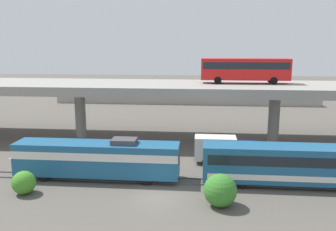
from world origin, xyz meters
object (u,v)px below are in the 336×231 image
object	(u,v)px
transit_bus_on_overpass	(245,68)
parked_car_0	(239,91)
train_coach_lead	(316,164)
service_truck_west	(223,149)
train_locomotive	(89,157)
parked_car_4	(160,90)
parked_car_5	(212,92)
parked_car_3	(205,90)
parked_car_2	(254,93)
parked_car_1	(150,92)

from	to	relation	value
transit_bus_on_overpass	parked_car_0	world-z (taller)	transit_bus_on_overpass
train_coach_lead	service_truck_west	size ratio (longest dim) A/B	3.11
train_coach_lead	transit_bus_on_overpass	distance (m)	19.54
train_locomotive	train_coach_lead	world-z (taller)	train_locomotive
train_coach_lead	parked_car_4	world-z (taller)	train_coach_lead
parked_car_0	parked_car_4	world-z (taller)	same
train_locomotive	service_truck_west	size ratio (longest dim) A/B	2.56
parked_car_5	parked_car_3	bearing A→B (deg)	-53.32
train_coach_lead	parked_car_2	distance (m)	48.78
parked_car_4	parked_car_2	bearing A→B (deg)	170.71
parked_car_3	parked_car_5	world-z (taller)	same
transit_bus_on_overpass	parked_car_0	bearing A→B (deg)	-94.52
parked_car_3	parked_car_2	bearing A→B (deg)	159.10
parked_car_2	parked_car_5	size ratio (longest dim) A/B	1.14
transit_bus_on_overpass	parked_car_1	size ratio (longest dim) A/B	2.83
train_coach_lead	parked_car_2	world-z (taller)	train_coach_lead
parked_car_0	service_truck_west	bearing A→B (deg)	-97.49
train_coach_lead	parked_car_1	xyz separation A→B (m)	(-22.86, 49.43, 0.24)
parked_car_0	parked_car_1	bearing A→B (deg)	-171.42
service_truck_west	parked_car_1	bearing A→B (deg)	108.55
train_locomotive	service_truck_west	distance (m)	14.85
train_locomotive	parked_car_0	world-z (taller)	train_locomotive
transit_bus_on_overpass	parked_car_0	distance (m)	36.26
parked_car_4	transit_bus_on_overpass	bearing A→B (deg)	114.58
train_coach_lead	service_truck_west	xyz separation A→B (m)	(-8.31, 6.09, -0.53)
transit_bus_on_overpass	parked_car_4	bearing A→B (deg)	-65.42
parked_car_2	parked_car_5	distance (m)	9.59
parked_car_1	parked_car_2	distance (m)	23.74
parked_car_2	parked_car_3	distance (m)	11.80
transit_bus_on_overpass	parked_car_3	size ratio (longest dim) A/B	2.55
parked_car_1	parked_car_2	xyz separation A→B (m)	(23.73, -0.65, 0.00)
parked_car_2	parked_car_3	world-z (taller)	same
train_coach_lead	parked_car_1	size ratio (longest dim) A/B	4.99
train_locomotive	service_truck_west	xyz separation A→B (m)	(13.53, 6.09, -0.55)
transit_bus_on_overpass	parked_car_3	world-z (taller)	transit_bus_on_overpass
transit_bus_on_overpass	parked_car_2	bearing A→B (deg)	-100.53
train_locomotive	parked_car_5	world-z (taller)	train_locomotive
parked_car_1	parked_car_4	world-z (taller)	same
parked_car_1	parked_car_5	distance (m)	14.41
train_locomotive	transit_bus_on_overpass	world-z (taller)	transit_bus_on_overpass
parked_car_3	service_truck_west	bearing A→B (deg)	92.24
train_coach_lead	parked_car_5	world-z (taller)	train_coach_lead
parked_car_5	train_locomotive	bearing A→B (deg)	75.28
parked_car_2	parked_car_4	world-z (taller)	same
service_truck_west	parked_car_5	world-z (taller)	parked_car_5
parked_car_4	parked_car_3	bearing A→B (deg)	-176.78
train_coach_lead	parked_car_0	world-z (taller)	train_coach_lead
parked_car_3	parked_car_5	bearing A→B (deg)	126.68
parked_car_0	parked_car_2	distance (m)	4.86
parked_car_0	parked_car_2	size ratio (longest dim) A/B	1.02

